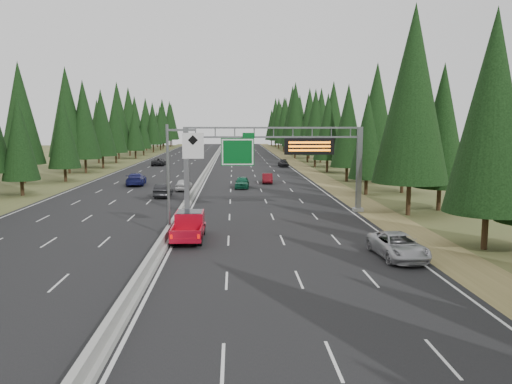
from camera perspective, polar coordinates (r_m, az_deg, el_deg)
road at (r=90.83m, az=-5.48°, el=2.53°), size 32.00×260.00×0.08m
shoulder_right at (r=91.66m, az=5.71°, el=2.57°), size 3.60×260.00×0.06m
shoulder_left at (r=93.45m, az=-16.46°, el=2.39°), size 3.60×260.00×0.06m
median_barrier at (r=90.80m, az=-5.49°, el=2.77°), size 0.70×260.00×0.85m
sign_gantry at (r=45.53m, az=2.83°, el=4.16°), size 16.75×0.98×7.80m
hov_sign_pole at (r=35.71m, az=-9.10°, el=2.26°), size 2.80×0.50×8.00m
tree_row_right at (r=91.56m, az=8.61°, el=8.51°), size 11.69×243.89×18.78m
tree_row_left at (r=85.45m, az=-20.81°, el=8.04°), size 11.88×241.24×18.54m
silver_minivan at (r=31.35m, az=15.91°, el=-5.92°), size 2.77×5.44×1.47m
red_pickup at (r=35.47m, az=-7.63°, el=-3.65°), size 2.04×5.72×1.86m
car_ahead_green at (r=63.69m, az=-1.61°, el=1.13°), size 1.99×4.44×1.48m
car_ahead_dkred at (r=69.16m, az=1.31°, el=1.58°), size 1.62×4.11×1.33m
car_ahead_dkgrey at (r=97.37m, az=3.14°, el=3.32°), size 1.98×4.70×1.36m
car_ahead_white at (r=117.16m, az=-2.14°, el=4.05°), size 2.40×5.03×1.38m
car_ahead_far at (r=152.48m, az=-1.88°, el=4.89°), size 1.89×4.46×1.50m
car_onc_near at (r=56.69m, az=-10.55°, el=0.19°), size 1.64×4.49×1.47m
car_onc_blue at (r=68.67m, az=-13.53°, el=1.46°), size 2.74×5.83×1.65m
car_onc_white at (r=61.99m, az=-8.23°, el=0.85°), size 1.97×4.33×1.44m
car_onc_far at (r=102.12m, az=-11.05°, el=3.43°), size 2.74×5.53×1.51m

